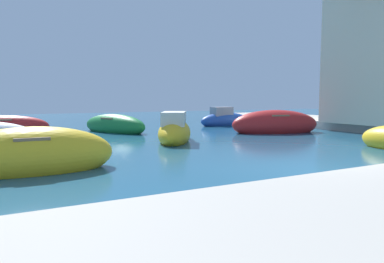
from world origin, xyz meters
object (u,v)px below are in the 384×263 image
at_px(moored_boat_1, 275,124).
at_px(moored_boat_5, 175,132).
at_px(moored_boat_2, 3,127).
at_px(moored_boat_9, 225,120).
at_px(quayside_tree, 343,83).
at_px(moored_boat_0, 114,126).
at_px(moored_boat_8, 32,156).

height_order(moored_boat_1, moored_boat_5, moored_boat_5).
relative_size(moored_boat_1, moored_boat_2, 1.13).
xyz_separation_m(moored_boat_5, moored_boat_9, (7.12, 6.71, -0.04)).
height_order(moored_boat_1, moored_boat_9, moored_boat_9).
bearing_deg(moored_boat_1, moored_boat_5, -155.67).
height_order(moored_boat_2, moored_boat_5, moored_boat_5).
bearing_deg(quayside_tree, moored_boat_9, 159.13).
height_order(moored_boat_2, moored_boat_9, moored_boat_9).
bearing_deg(moored_boat_1, moored_boat_9, 103.01).
distance_m(moored_boat_1, moored_boat_2, 15.17).
bearing_deg(moored_boat_5, moored_boat_0, 42.05).
xyz_separation_m(moored_boat_1, quayside_tree, (8.63, 2.57, 2.61)).
relative_size(moored_boat_8, quayside_tree, 1.19).
distance_m(moored_boat_8, quayside_tree, 23.22).
height_order(moored_boat_9, quayside_tree, quayside_tree).
bearing_deg(moored_boat_9, moored_boat_8, -141.52).
height_order(moored_boat_5, moored_boat_9, moored_boat_5).
height_order(moored_boat_5, moored_boat_8, moored_boat_5).
bearing_deg(moored_boat_0, quayside_tree, 58.24).
distance_m(moored_boat_2, quayside_tree, 22.90).
bearing_deg(moored_boat_9, moored_boat_0, -173.36).
relative_size(moored_boat_8, moored_boat_9, 1.09).
relative_size(moored_boat_1, moored_boat_5, 1.22).
distance_m(moored_boat_0, moored_boat_5, 5.72).
bearing_deg(moored_boat_8, moored_boat_0, 64.80).
relative_size(moored_boat_0, moored_boat_8, 1.15).
bearing_deg(moored_boat_5, moored_boat_8, 154.01).
bearing_deg(moored_boat_0, moored_boat_2, -130.90).
bearing_deg(moored_boat_1, moored_boat_8, -141.77).
xyz_separation_m(moored_boat_9, quayside_tree, (8.31, -3.17, 2.66)).
bearing_deg(quayside_tree, moored_boat_1, -163.43).
distance_m(moored_boat_0, quayside_tree, 17.02).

